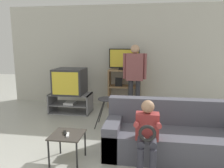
{
  "coord_description": "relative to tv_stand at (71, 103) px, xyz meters",
  "views": [
    {
      "loc": [
        0.52,
        -1.61,
        1.63
      ],
      "look_at": [
        -0.09,
        2.25,
        0.9
      ],
      "focal_mm": 35.0,
      "sensor_mm": 36.0,
      "label": 1
    }
  ],
  "objects": [
    {
      "name": "person_seated_child",
      "position": [
        1.8,
        -2.18,
        0.31
      ],
      "size": [
        0.33,
        0.43,
        0.91
      ],
      "color": "#2D2D38",
      "rests_on": "ground_plane"
    },
    {
      "name": "folding_stool",
      "position": [
        1.02,
        -0.78,
        0.25
      ],
      "size": [
        0.46,
        0.4,
        0.58
      ],
      "color": "black",
      "rests_on": "ground_plane"
    },
    {
      "name": "television_main",
      "position": [
        -0.01,
        0.01,
        0.53
      ],
      "size": [
        0.69,
        0.65,
        0.59
      ],
      "color": "#2D2D33",
      "rests_on": "tv_stand"
    },
    {
      "name": "tv_stand",
      "position": [
        0.0,
        0.0,
        0.0
      ],
      "size": [
        0.97,
        0.54,
        0.45
      ],
      "color": "slate",
      "rests_on": "ground_plane"
    },
    {
      "name": "person_standing_adult",
      "position": [
        1.51,
        0.06,
        0.75
      ],
      "size": [
        0.53,
        0.2,
        1.6
      ],
      "color": "#2D2D33",
      "rests_on": "ground_plane"
    },
    {
      "name": "remote_control_black",
      "position": [
        0.68,
        -2.15,
        0.19
      ],
      "size": [
        0.1,
        0.14,
        0.02
      ],
      "primitive_type": "cube",
      "rotation": [
        0.0,
        0.0,
        0.48
      ],
      "color": "black",
      "rests_on": "snack_table"
    },
    {
      "name": "media_shelf",
      "position": [
        1.22,
        0.63,
        0.28
      ],
      "size": [
        0.82,
        0.37,
        0.98
      ],
      "color": "#9E7A51",
      "rests_on": "ground_plane"
    },
    {
      "name": "wall_back",
      "position": [
        1.24,
        0.89,
        1.08
      ],
      "size": [
        6.4,
        0.06,
        2.6
      ],
      "color": "beige",
      "rests_on": "ground_plane"
    },
    {
      "name": "couch",
      "position": [
        2.19,
        -1.71,
        0.05
      ],
      "size": [
        2.0,
        0.8,
        0.78
      ],
      "color": "#4C4C56",
      "rests_on": "ground_plane"
    },
    {
      "name": "snack_table",
      "position": [
        0.72,
        -2.16,
        0.13
      ],
      "size": [
        0.43,
        0.43,
        0.41
      ],
      "color": "#38332D",
      "rests_on": "ground_plane"
    },
    {
      "name": "television_flat",
      "position": [
        1.21,
        0.63,
        1.0
      ],
      "size": [
        0.76,
        0.2,
        0.52
      ],
      "color": "black",
      "rests_on": "media_shelf"
    },
    {
      "name": "remote_control_white",
      "position": [
        0.74,
        -2.21,
        0.19
      ],
      "size": [
        0.08,
        0.15,
        0.02
      ],
      "primitive_type": "cube",
      "rotation": [
        0.0,
        0.0,
        0.3
      ],
      "color": "silver",
      "rests_on": "snack_table"
    }
  ]
}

